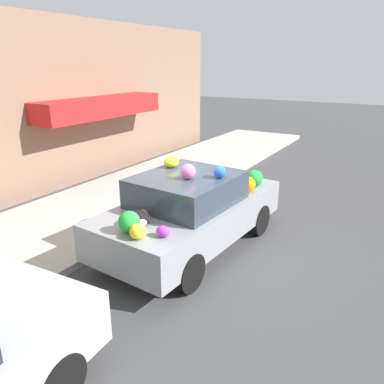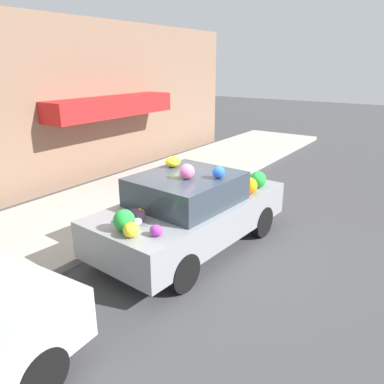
{
  "view_description": "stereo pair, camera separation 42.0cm",
  "coord_description": "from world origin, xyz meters",
  "views": [
    {
      "loc": [
        -5.62,
        -3.5,
        3.39
      ],
      "look_at": [
        0.0,
        -0.15,
        1.12
      ],
      "focal_mm": 35.0,
      "sensor_mm": 36.0,
      "label": 1
    },
    {
      "loc": [
        -5.39,
        -3.85,
        3.39
      ],
      "look_at": [
        0.0,
        -0.15,
        1.12
      ],
      "focal_mm": 35.0,
      "sensor_mm": 36.0,
      "label": 2
    }
  ],
  "objects": [
    {
      "name": "fire_hydrant",
      "position": [
        2.04,
        1.66,
        0.49
      ],
      "size": [
        0.2,
        0.2,
        0.7
      ],
      "color": "gold",
      "rests_on": "sidewalk_curb"
    },
    {
      "name": "building_facade",
      "position": [
        0.2,
        4.9,
        2.28
      ],
      "size": [
        18.0,
        1.2,
        4.57
      ],
      "color": "#846651",
      "rests_on": "ground"
    },
    {
      "name": "art_car",
      "position": [
        -0.05,
        -0.15,
        0.78
      ],
      "size": [
        4.15,
        2.07,
        1.74
      ],
      "rotation": [
        0.0,
        0.0,
        -0.07
      ],
      "color": "gray",
      "rests_on": "ground"
    },
    {
      "name": "ground_plane",
      "position": [
        0.0,
        0.0,
        0.0
      ],
      "size": [
        60.0,
        60.0,
        0.0
      ],
      "primitive_type": "plane",
      "color": "#424244"
    },
    {
      "name": "sidewalk_curb",
      "position": [
        0.0,
        2.7,
        0.07
      ],
      "size": [
        24.0,
        3.2,
        0.14
      ],
      "color": "#B2ADA3",
      "rests_on": "ground"
    }
  ]
}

